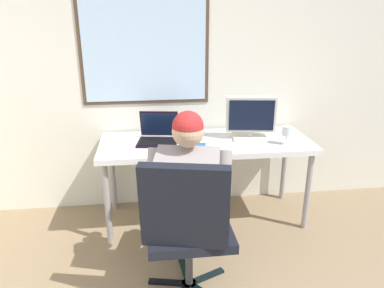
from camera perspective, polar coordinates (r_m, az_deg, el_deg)
wall_rear at (r=3.30m, az=4.80°, el=14.01°), size 4.78×0.08×2.79m
desk at (r=3.05m, az=2.21°, el=-0.57°), size 1.76×0.66×0.73m
office_chair at (r=2.21m, az=-0.80°, el=-12.20°), size 0.57×0.61×0.98m
person_seated at (r=2.40m, az=-0.29°, el=-7.32°), size 0.60×0.83×1.20m
crt_monitor at (r=3.08m, az=9.23°, el=4.29°), size 0.42×0.27×0.36m
laptop at (r=3.02m, az=-5.33°, el=1.63°), size 0.36×0.34×0.24m
wine_glass at (r=3.01m, az=14.72°, el=1.84°), size 0.08×0.08×0.15m
desk_speaker at (r=3.10m, az=0.09°, el=2.79°), size 0.07×0.07×0.19m
cd_case at (r=2.90m, az=0.74°, el=-0.28°), size 0.16×0.15×0.01m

